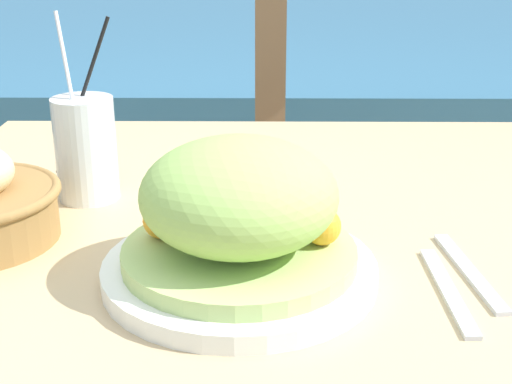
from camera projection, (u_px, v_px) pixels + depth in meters
The scene contains 7 objects.
patio_table at pixel (275, 289), 0.92m from camera, with size 1.00×0.96×0.72m.
railing_fence at pixel (270, 54), 1.63m from camera, with size 2.80×0.08×1.04m.
sea_backdrop at pixel (266, 66), 4.15m from camera, with size 12.00×4.00×0.56m.
salad_plate at pixel (239, 221), 0.72m from camera, with size 0.29×0.29×0.15m.
drink_glass at pixel (86, 148), 0.94m from camera, with size 0.09×0.08×0.25m.
fork at pixel (448, 290), 0.72m from camera, with size 0.02×0.18×0.00m.
knife at pixel (469, 271), 0.76m from camera, with size 0.04×0.18×0.00m.
Camera 1 is at (-0.02, -0.82, 1.07)m, focal length 50.00 mm.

